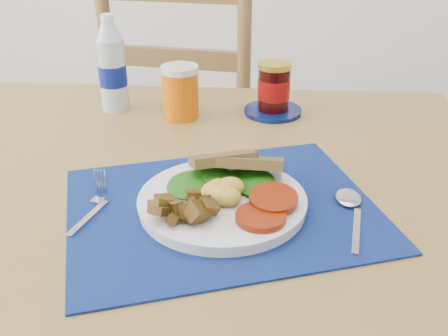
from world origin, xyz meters
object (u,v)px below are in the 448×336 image
chair_far (188,98)px  breakfast_plate (219,198)px  juice_glass (181,94)px  jam_on_saucer (274,91)px  water_bottle (112,69)px

chair_far → breakfast_plate: (0.17, -0.86, 0.15)m
chair_far → juice_glass: 0.51m
jam_on_saucer → chair_far: bearing=121.0°
chair_far → breakfast_plate: chair_far is taller
breakfast_plate → juice_glass: 0.41m
breakfast_plate → juice_glass: juice_glass is taller
breakfast_plate → juice_glass: (-0.12, 0.39, 0.03)m
chair_far → breakfast_plate: 0.89m
chair_far → juice_glass: size_ratio=11.06×
chair_far → breakfast_plate: bearing=108.6°
breakfast_plate → water_bottle: size_ratio=1.21×
juice_glass → jam_on_saucer: 0.21m
juice_glass → jam_on_saucer: size_ratio=0.85×
jam_on_saucer → breakfast_plate: bearing=-102.0°
juice_glass → chair_far: bearing=96.5°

